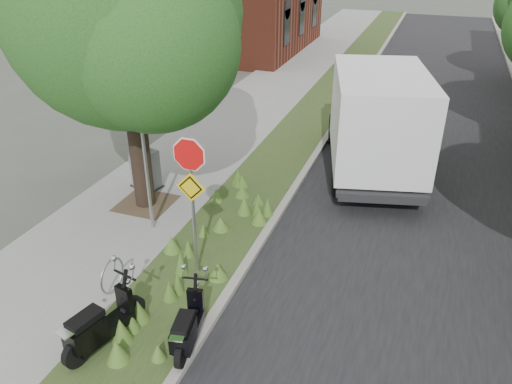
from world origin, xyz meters
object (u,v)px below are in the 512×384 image
at_px(scooter_far, 187,332).
at_px(utility_cabinet, 145,169).
at_px(box_truck, 376,116).
at_px(sign_assembly, 191,180).
at_px(scooter_near, 96,330).

relative_size(scooter_far, utility_cabinet, 1.43).
bearing_deg(scooter_far, box_truck, 77.62).
bearing_deg(sign_assembly, scooter_far, -68.12).
distance_m(sign_assembly, utility_cabinet, 4.68).
bearing_deg(box_truck, sign_assembly, -112.57).
bearing_deg(box_truck, scooter_far, -102.38).
relative_size(scooter_near, scooter_far, 1.11).
relative_size(sign_assembly, scooter_near, 1.79).
height_order(sign_assembly, utility_cabinet, sign_assembly).
xyz_separation_m(sign_assembly, box_truck, (2.73, 6.58, -0.54)).
xyz_separation_m(scooter_near, scooter_far, (1.47, 0.55, -0.05)).
bearing_deg(sign_assembly, scooter_near, -103.63).
xyz_separation_m(sign_assembly, utility_cabinet, (-3.08, 3.10, -1.67)).
distance_m(scooter_far, box_truck, 8.95).
height_order(sign_assembly, scooter_near, sign_assembly).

